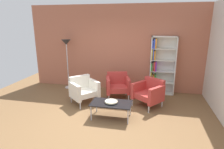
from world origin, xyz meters
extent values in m
plane|color=brown|center=(0.00, 0.00, 0.00)|extent=(8.32, 8.32, 0.00)
cube|color=#B2664C|center=(0.00, 2.46, 1.45)|extent=(6.40, 0.12, 2.90)
cube|color=silver|center=(1.08, 2.23, 0.95)|extent=(0.03, 0.30, 1.90)
cube|color=silver|center=(1.85, 2.23, 0.95)|extent=(0.03, 0.30, 1.90)
cube|color=silver|center=(1.46, 2.23, 1.89)|extent=(0.80, 0.30, 0.03)
cube|color=silver|center=(1.46, 2.23, 0.01)|extent=(0.80, 0.30, 0.03)
cube|color=silver|center=(1.46, 2.37, 0.95)|extent=(0.80, 0.02, 1.90)
cube|color=silver|center=(1.46, 2.23, 0.40)|extent=(0.76, 0.28, 0.02)
cube|color=silver|center=(1.46, 2.23, 0.77)|extent=(0.76, 0.28, 0.02)
cube|color=silver|center=(1.46, 2.23, 1.13)|extent=(0.76, 0.28, 0.02)
cube|color=silver|center=(1.46, 2.23, 1.50)|extent=(0.76, 0.28, 0.02)
cube|color=red|center=(1.10, 2.18, 0.16)|extent=(0.02, 0.18, 0.23)
cube|color=red|center=(1.14, 2.18, 0.18)|extent=(0.03, 0.18, 0.28)
cube|color=olive|center=(1.18, 2.22, 0.16)|extent=(0.02, 0.25, 0.24)
cube|color=black|center=(1.21, 2.22, 0.17)|extent=(0.02, 0.25, 0.25)
cube|color=yellow|center=(1.11, 2.18, 0.56)|extent=(0.03, 0.17, 0.30)
cube|color=olive|center=(1.15, 2.20, 0.53)|extent=(0.04, 0.21, 0.24)
cube|color=orange|center=(1.20, 2.21, 0.52)|extent=(0.03, 0.23, 0.22)
cube|color=green|center=(1.25, 2.21, 0.53)|extent=(0.03, 0.24, 0.23)
cube|color=green|center=(1.11, 2.18, 0.90)|extent=(0.03, 0.19, 0.24)
cube|color=olive|center=(1.15, 2.19, 0.92)|extent=(0.03, 0.19, 0.28)
cube|color=red|center=(1.21, 2.20, 0.93)|extent=(0.04, 0.22, 0.30)
cube|color=purple|center=(1.25, 2.21, 0.93)|extent=(0.03, 0.25, 0.31)
cube|color=yellow|center=(1.11, 2.19, 1.31)|extent=(0.03, 0.19, 0.33)
cube|color=blue|center=(1.15, 2.18, 1.31)|extent=(0.03, 0.17, 0.33)
cube|color=orange|center=(1.19, 2.21, 1.29)|extent=(0.04, 0.23, 0.29)
cube|color=blue|center=(1.11, 2.21, 1.64)|extent=(0.04, 0.23, 0.25)
cube|color=blue|center=(1.16, 2.18, 1.66)|extent=(0.04, 0.18, 0.29)
cube|color=orange|center=(1.20, 2.21, 1.67)|extent=(0.04, 0.24, 0.31)
cube|color=black|center=(0.19, 0.22, 0.39)|extent=(1.00, 0.56, 0.02)
cylinder|color=silver|center=(-0.26, -0.01, 0.19)|extent=(0.03, 0.03, 0.38)
cylinder|color=silver|center=(0.64, -0.01, 0.19)|extent=(0.03, 0.03, 0.38)
cylinder|color=silver|center=(-0.26, 0.45, 0.19)|extent=(0.03, 0.03, 0.38)
cylinder|color=silver|center=(0.64, 0.45, 0.19)|extent=(0.03, 0.03, 0.38)
cylinder|color=beige|center=(0.19, 0.22, 0.41)|extent=(0.13, 0.13, 0.02)
cylinder|color=beige|center=(0.19, 0.22, 0.43)|extent=(0.32, 0.32, 0.02)
torus|color=beige|center=(0.19, 0.22, 0.44)|extent=(0.32, 0.32, 0.02)
cube|color=#B73833|center=(0.11, 1.54, 0.32)|extent=(0.77, 0.73, 0.16)
cube|color=#B73833|center=(0.04, 1.79, 0.59)|extent=(0.65, 0.29, 0.38)
cube|color=#B73833|center=(-0.18, 1.43, 0.43)|extent=(0.27, 0.62, 0.46)
cube|color=#B73833|center=(0.42, 1.60, 0.43)|extent=(0.27, 0.62, 0.46)
cylinder|color=silver|center=(-0.09, 1.15, 0.12)|extent=(0.04, 0.04, 0.24)
cylinder|color=silver|center=(0.49, 1.32, 0.12)|extent=(0.04, 0.04, 0.24)
cylinder|color=silver|center=(-0.25, 1.71, 0.12)|extent=(0.04, 0.04, 0.24)
cylinder|color=silver|center=(0.33, 1.88, 0.12)|extent=(0.04, 0.04, 0.24)
cube|color=#B73833|center=(1.06, 1.09, 0.32)|extent=(0.86, 0.85, 0.16)
cube|color=#B73833|center=(1.22, 1.31, 0.59)|extent=(0.58, 0.49, 0.38)
cube|color=#B73833|center=(0.80, 1.27, 0.43)|extent=(0.46, 0.55, 0.46)
cube|color=#B73833|center=(1.29, 0.89, 0.43)|extent=(0.46, 0.55, 0.46)
cylinder|color=silver|center=(0.63, 1.03, 0.12)|extent=(0.04, 0.04, 0.24)
cylinder|color=silver|center=(1.10, 0.67, 0.12)|extent=(0.04, 0.04, 0.24)
cylinder|color=silver|center=(0.98, 1.49, 0.12)|extent=(0.04, 0.04, 0.24)
cylinder|color=silver|center=(1.46, 1.12, 0.12)|extent=(0.04, 0.04, 0.24)
cube|color=white|center=(-0.77, 0.93, 0.32)|extent=(0.86, 0.86, 0.16)
cube|color=white|center=(-0.98, 1.11, 0.59)|extent=(0.52, 0.56, 0.38)
cube|color=white|center=(-0.97, 0.69, 0.43)|extent=(0.53, 0.49, 0.46)
cube|color=white|center=(-0.55, 1.15, 0.43)|extent=(0.53, 0.49, 0.46)
cylinder|color=silver|center=(-0.74, 0.50, 0.12)|extent=(0.04, 0.04, 0.24)
cylinder|color=silver|center=(-0.34, 0.95, 0.12)|extent=(0.04, 0.04, 0.24)
cylinder|color=silver|center=(-1.18, 0.89, 0.12)|extent=(0.04, 0.04, 0.24)
cylinder|color=silver|center=(-0.78, 1.33, 0.12)|extent=(0.04, 0.04, 0.24)
cylinder|color=silver|center=(-1.82, 2.13, 0.01)|extent=(0.28, 0.28, 0.02)
cylinder|color=silver|center=(-1.82, 2.13, 0.85)|extent=(0.03, 0.03, 1.65)
cone|color=#2D2D2D|center=(-1.82, 2.13, 1.65)|extent=(0.32, 0.32, 0.18)
camera|label=1|loc=(1.12, -4.00, 2.31)|focal=30.46mm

